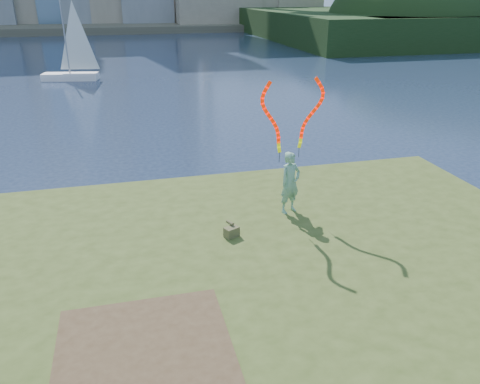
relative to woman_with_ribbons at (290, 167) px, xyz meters
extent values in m
plane|color=#19253E|center=(-2.35, -1.70, -2.19)|extent=(320.00, 320.00, 0.00)
cube|color=#3A491A|center=(-2.35, -4.20, -2.04)|extent=(20.00, 18.00, 0.30)
cube|color=#3A491A|center=(-2.35, -3.90, -1.79)|extent=(17.00, 15.00, 0.30)
cube|color=#3A491A|center=(-2.35, -3.70, -1.54)|extent=(14.00, 12.00, 0.30)
cube|color=#47331E|center=(-4.55, -4.90, -1.38)|extent=(3.20, 3.00, 0.02)
cube|color=#504B3A|center=(-2.35, 93.30, -1.59)|extent=(320.00, 40.00, 1.20)
cube|color=black|center=(52.65, 58.30, -0.19)|extent=(70.00, 42.00, 4.00)
imported|color=#1B673F|center=(0.00, -0.03, -0.47)|extent=(0.79, 0.66, 1.85)
cylinder|color=black|center=(-0.36, -0.04, 0.36)|extent=(0.02, 0.02, 0.30)
cylinder|color=black|center=(0.33, 0.23, 0.36)|extent=(0.02, 0.02, 0.30)
cube|color=#494D29|center=(-2.01, -1.11, -1.26)|extent=(0.45, 0.39, 0.27)
cylinder|color=#494D29|center=(-2.01, -0.93, -1.08)|extent=(0.19, 0.27, 0.09)
cube|color=white|center=(-8.56, 29.83, -1.93)|extent=(4.61, 2.19, 0.62)
cylinder|color=gray|center=(-8.56, 29.83, 1.53)|extent=(0.12, 0.12, 6.74)
camera|label=1|loc=(-4.48, -11.89, 4.68)|focal=35.00mm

